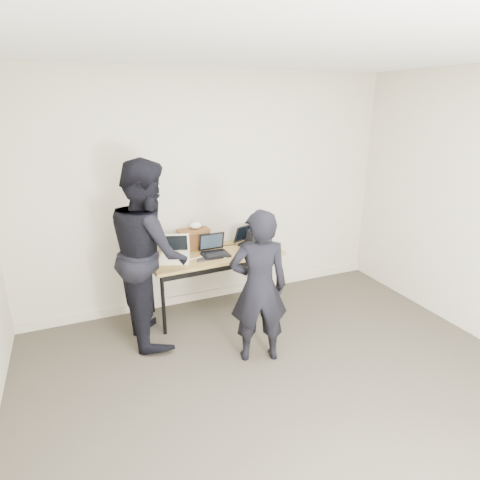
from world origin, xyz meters
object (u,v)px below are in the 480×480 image
equipment_box (258,235)px  laptop_center (214,250)px  desk (215,258)px  person_observer (149,252)px  laptop_beige (175,255)px  person_typist (259,287)px  laptop_right (250,240)px  leather_satchel (194,239)px

equipment_box → laptop_center: bearing=-161.8°
desk → person_observer: 0.86m
desk → laptop_beige: laptop_beige is taller
laptop_beige → person_typist: size_ratio=0.27×
laptop_right → person_typist: size_ratio=0.27×
person_observer → laptop_right: bearing=-75.0°
leather_satchel → laptop_right: bearing=-9.2°
desk → laptop_right: size_ratio=3.83×
desk → laptop_beige: size_ratio=3.80×
laptop_beige → laptop_center: (0.45, -0.02, 0.00)m
laptop_beige → laptop_center: bearing=15.7°
person_observer → equipment_box: bearing=-74.3°
laptop_right → person_typist: (-0.44, -1.17, -0.03)m
leather_satchel → equipment_box: bearing=-3.8°
leather_satchel → person_observer: person_observer is taller
laptop_right → equipment_box: laptop_right is taller
person_typist → laptop_right: bearing=-94.6°
leather_satchel → person_observer: (-0.60, -0.47, 0.09)m
leather_satchel → equipment_box: size_ratio=1.34×
laptop_center → person_observer: 0.81m
desk → leather_satchel: 0.34m
desk → person_observer: person_observer is taller
desk → equipment_box: 0.67m
laptop_center → desk: bearing=51.5°
person_typist → person_observer: size_ratio=0.79×
desk → person_observer: (-0.78, -0.24, 0.27)m
desk → leather_satchel: leather_satchel is taller
desk → laptop_right: 0.53m
desk → laptop_beige: (-0.46, 0.00, 0.11)m
desk → laptop_beige: 0.48m
laptop_center → laptop_right: bearing=16.9°
laptop_right → leather_satchel: (-0.68, 0.09, 0.08)m
laptop_right → laptop_beige: bearing=164.6°
desk → person_typist: (0.06, -1.03, 0.08)m
desk → equipment_box: equipment_box is taller
laptop_right → equipment_box: 0.15m
laptop_beige → desk: bearing=18.3°
person_observer → laptop_center: bearing=-75.2°
person_observer → leather_satchel: bearing=-53.3°
laptop_center → equipment_box: size_ratio=1.09×
leather_satchel → person_typist: person_typist is taller
leather_satchel → person_typist: (0.24, -1.26, -0.11)m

